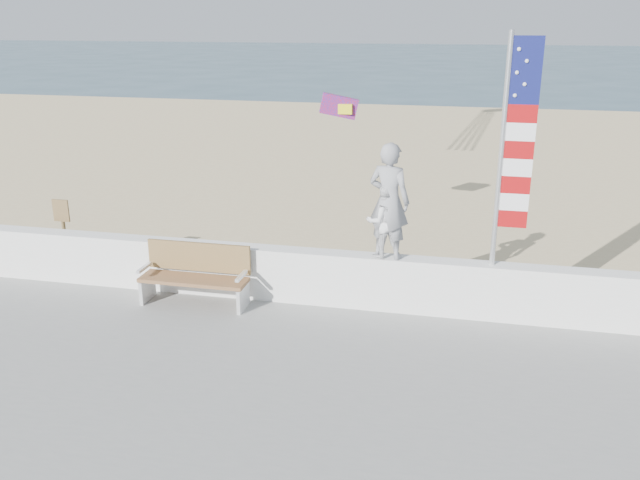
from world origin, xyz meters
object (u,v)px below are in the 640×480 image
(bench, at_px, (196,274))
(flag, at_px, (511,143))
(adult, at_px, (389,201))
(child, at_px, (384,222))

(bench, height_order, flag, flag)
(adult, xyz_separation_m, child, (-0.07, 0.00, -0.34))
(adult, height_order, child, adult)
(child, height_order, bench, child)
(bench, bearing_deg, child, 8.47)
(child, bearing_deg, adult, 158.28)
(child, xyz_separation_m, bench, (-3.05, -0.45, -0.98))
(adult, bearing_deg, bench, 26.06)
(bench, distance_m, flag, 5.42)
(adult, height_order, flag, flag)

